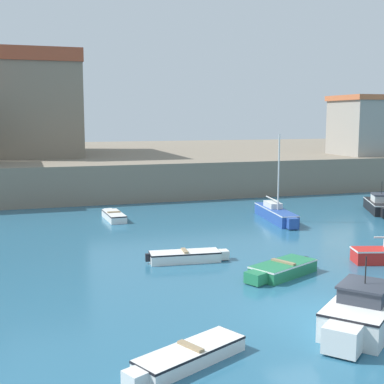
{
  "coord_description": "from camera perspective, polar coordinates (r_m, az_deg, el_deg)",
  "views": [
    {
      "loc": [
        -9.21,
        -15.64,
        6.81
      ],
      "look_at": [
        1.05,
        16.88,
        2.0
      ],
      "focal_mm": 50.0,
      "sensor_mm": 36.0,
      "label": 1
    }
  ],
  "objects": [
    {
      "name": "church",
      "position": [
        56.4,
        -17.69,
        9.45
      ],
      "size": [
        13.08,
        16.41,
        15.21
      ],
      "color": "gray",
      "rests_on": "quay_seawall"
    },
    {
      "name": "motorboat_white_9",
      "position": [
        18.67,
        17.87,
        -11.88
      ],
      "size": [
        4.93,
        4.52,
        2.38
      ],
      "color": "white",
      "rests_on": "ground"
    },
    {
      "name": "motorboat_black_6",
      "position": [
        40.68,
        19.49,
        -1.34
      ],
      "size": [
        3.3,
        5.12,
        2.25
      ],
      "color": "black",
      "rests_on": "ground"
    },
    {
      "name": "ground_plane",
      "position": [
        19.39,
        12.45,
        -12.73
      ],
      "size": [
        200.0,
        200.0,
        0.0
      ],
      "primitive_type": "plane",
      "color": "#28607F"
    },
    {
      "name": "harbor_shed_near_wharf",
      "position": [
        56.16,
        18.88,
        6.77
      ],
      "size": [
        7.77,
        5.93,
        5.79
      ],
      "color": "gray",
      "rests_on": "quay_seawall"
    },
    {
      "name": "dinghy_white_7",
      "position": [
        15.5,
        -0.44,
        -17.02
      ],
      "size": [
        3.88,
        2.48,
        0.52
      ],
      "color": "white",
      "rests_on": "ground"
    },
    {
      "name": "dinghy_white_8",
      "position": [
        36.11,
        -8.36,
        -2.49
      ],
      "size": [
        1.2,
        3.73,
        0.57
      ],
      "color": "white",
      "rests_on": "ground"
    },
    {
      "name": "dinghy_white_1",
      "position": [
        25.48,
        -0.58,
        -6.84
      ],
      "size": [
        4.01,
        1.38,
        0.58
      ],
      "color": "white",
      "rests_on": "ground"
    },
    {
      "name": "sailboat_blue_0",
      "position": [
        35.82,
        8.93,
        -2.25
      ],
      "size": [
        1.81,
        6.22,
        5.71
      ],
      "color": "#284C9E",
      "rests_on": "ground"
    },
    {
      "name": "dinghy_green_4",
      "position": [
        23.6,
        9.51,
        -8.09
      ],
      "size": [
        3.85,
        2.65,
        0.63
      ],
      "color": "#237A4C",
      "rests_on": "ground"
    },
    {
      "name": "quay_seawall",
      "position": [
        62.02,
        -8.92,
        3.06
      ],
      "size": [
        120.0,
        40.0,
        3.08
      ],
      "primitive_type": "cube",
      "color": "gray",
      "rests_on": "ground"
    }
  ]
}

